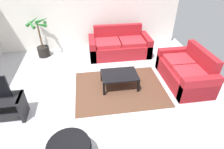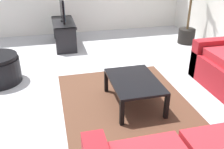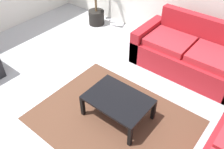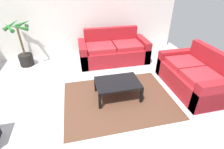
{
  "view_description": "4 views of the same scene",
  "coord_description": "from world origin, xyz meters",
  "views": [
    {
      "loc": [
        -0.15,
        -3.01,
        2.88
      ],
      "look_at": [
        0.36,
        0.4,
        0.52
      ],
      "focal_mm": 29.26,
      "sensor_mm": 36.0,
      "label": 1
    },
    {
      "loc": [
        3.43,
        -0.4,
        1.92
      ],
      "look_at": [
        0.51,
        0.33,
        0.44
      ],
      "focal_mm": 41.54,
      "sensor_mm": 36.0,
      "label": 2
    },
    {
      "loc": [
        1.96,
        -1.24,
        2.72
      ],
      "look_at": [
        0.44,
        0.65,
        0.69
      ],
      "focal_mm": 38.41,
      "sensor_mm": 36.0,
      "label": 3
    },
    {
      "loc": [
        -0.17,
        -2.13,
        2.25
      ],
      "look_at": [
        0.5,
        0.78,
        0.45
      ],
      "focal_mm": 27.08,
      "sensor_mm": 36.0,
      "label": 4
    }
  ],
  "objects": [
    {
      "name": "wall_back",
      "position": [
        0.0,
        3.0,
        1.35
      ],
      "size": [
        6.0,
        0.06,
        2.7
      ],
      "primitive_type": "cube",
      "color": "silver",
      "rests_on": "ground"
    },
    {
      "name": "couch_loveseat",
      "position": [
        2.28,
        0.55,
        0.3
      ],
      "size": [
        0.9,
        1.6,
        0.9
      ],
      "color": "maroon",
      "rests_on": "ground"
    },
    {
      "name": "coffee_table",
      "position": [
        0.58,
        0.61,
        0.32
      ],
      "size": [
        0.89,
        0.62,
        0.36
      ],
      "color": "black",
      "rests_on": "ground"
    },
    {
      "name": "area_rug",
      "position": [
        0.58,
        0.51,
        0.0
      ],
      "size": [
        2.2,
        1.7,
        0.01
      ],
      "primitive_type": "cube",
      "color": "#513323",
      "rests_on": "ground"
    },
    {
      "name": "potted_palm",
      "position": [
        -1.55,
        2.56,
        0.48
      ],
      "size": [
        0.7,
        0.7,
        1.24
      ],
      "color": "black",
      "rests_on": "ground"
    },
    {
      "name": "couch_main",
      "position": [
        0.89,
        2.28,
        0.3
      ],
      "size": [
        1.93,
        0.9,
        0.9
      ],
      "color": "maroon",
      "rests_on": "ground"
    },
    {
      "name": "ground_plane",
      "position": [
        0.0,
        0.0,
        0.0
      ],
      "size": [
        6.6,
        6.6,
        0.0
      ],
      "primitive_type": "plane",
      "color": "#B2B2B7"
    }
  ]
}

